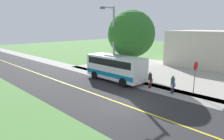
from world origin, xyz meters
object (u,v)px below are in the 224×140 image
at_px(pedestrian_with_bags, 173,84).
at_px(pedestrian_waiting, 150,79).
at_px(stop_sign, 195,72).
at_px(shuttle_bus_front, 116,67).
at_px(street_light_pole, 113,40).
at_px(tree_curbside, 131,34).

distance_m(pedestrian_with_bags, pedestrian_waiting, 2.31).
bearing_deg(stop_sign, shuttle_bus_front, -78.20).
bearing_deg(pedestrian_with_bags, street_light_pole, -89.12).
xyz_separation_m(pedestrian_with_bags, stop_sign, (-1.11, 1.41, 1.12)).
height_order(pedestrian_with_bags, pedestrian_waiting, same).
distance_m(stop_sign, street_light_pole, 9.06).
height_order(shuttle_bus_front, street_light_pole, street_light_pole).
distance_m(pedestrian_waiting, stop_sign, 4.06).
height_order(pedestrian_waiting, tree_curbside, tree_curbside).
distance_m(shuttle_bus_front, stop_sign, 8.04).
bearing_deg(pedestrian_with_bags, pedestrian_waiting, -87.91).
bearing_deg(pedestrian_waiting, shuttle_bus_front, -83.89).
bearing_deg(shuttle_bus_front, street_light_pole, -117.29).
height_order(shuttle_bus_front, pedestrian_with_bags, shuttle_bus_front).
height_order(pedestrian_with_bags, tree_curbside, tree_curbside).
bearing_deg(pedestrian_with_bags, shuttle_bus_front, -85.32).
relative_size(stop_sign, street_light_pole, 0.37).
height_order(shuttle_bus_front, pedestrian_waiting, shuttle_bus_front).
relative_size(pedestrian_with_bags, stop_sign, 0.55).
bearing_deg(street_light_pole, stop_sign, 98.05).
xyz_separation_m(shuttle_bus_front, stop_sign, (-1.64, 7.86, 0.41)).
bearing_deg(pedestrian_waiting, street_light_pole, -89.68).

